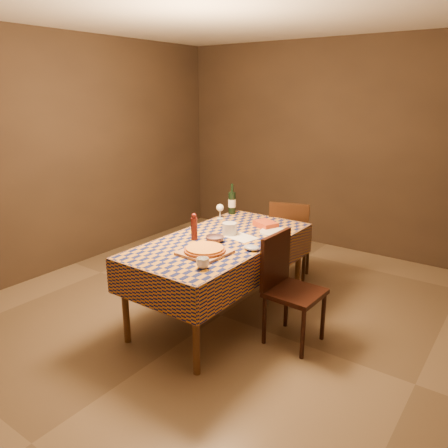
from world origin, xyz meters
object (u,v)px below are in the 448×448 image
(chair_far, at_px, (290,237))
(chair_right, at_px, (287,282))
(cutting_board, at_px, (205,252))
(pizza, at_px, (205,249))
(dining_table, at_px, (221,247))
(wine_bottle, at_px, (232,202))
(bowl, at_px, (215,239))
(white_plate, at_px, (275,232))

(chair_far, xyz_separation_m, chair_right, (0.53, -1.08, 0.00))
(cutting_board, height_order, chair_right, chair_right)
(cutting_board, relative_size, pizza, 0.79)
(dining_table, height_order, chair_right, chair_right)
(dining_table, relative_size, chair_far, 1.98)
(chair_far, bearing_deg, wine_bottle, -150.26)
(bowl, bearing_deg, chair_right, 7.80)
(bowl, bearing_deg, cutting_board, -68.42)
(white_plate, height_order, chair_far, chair_far)
(dining_table, height_order, chair_far, chair_far)
(bowl, distance_m, white_plate, 0.61)
(chair_far, bearing_deg, dining_table, -97.55)
(white_plate, bearing_deg, chair_right, -49.66)
(bowl, height_order, chair_far, chair_far)
(wine_bottle, xyz_separation_m, chair_far, (0.55, 0.32, -0.37))
(white_plate, relative_size, chair_far, 0.30)
(dining_table, relative_size, white_plate, 6.51)
(cutting_board, xyz_separation_m, pizza, (0.00, -0.00, 0.03))
(wine_bottle, relative_size, chair_right, 0.36)
(cutting_board, bearing_deg, wine_bottle, 114.50)
(bowl, bearing_deg, pizza, -68.42)
(dining_table, bearing_deg, white_plate, 54.91)
(dining_table, distance_m, wine_bottle, 0.89)
(cutting_board, height_order, chair_far, chair_far)
(white_plate, bearing_deg, wine_bottle, 155.50)
(cutting_board, relative_size, wine_bottle, 1.08)
(dining_table, relative_size, cutting_board, 5.15)
(pizza, relative_size, bowl, 2.80)
(bowl, distance_m, chair_right, 0.74)
(pizza, relative_size, white_plate, 1.60)
(white_plate, distance_m, chair_far, 0.71)
(pizza, distance_m, chair_right, 0.74)
(chair_far, bearing_deg, white_plate, -75.55)
(chair_right, bearing_deg, pizza, -146.02)
(dining_table, distance_m, cutting_board, 0.40)
(pizza, relative_size, wine_bottle, 1.36)
(chair_right, bearing_deg, bowl, -172.20)
(dining_table, distance_m, chair_far, 1.10)
(dining_table, bearing_deg, chair_far, 82.45)
(wine_bottle, relative_size, white_plate, 1.17)
(pizza, height_order, bowl, pizza)
(white_plate, bearing_deg, chair_far, 104.45)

